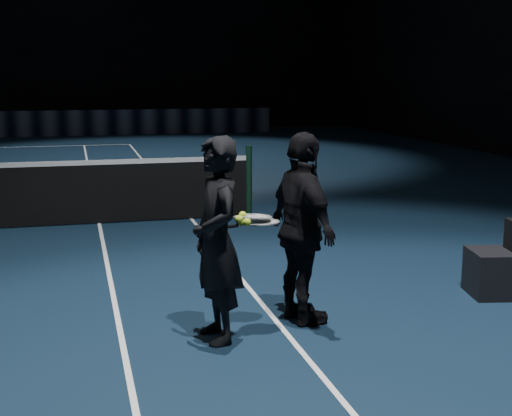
{
  "coord_description": "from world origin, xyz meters",
  "views": [
    {
      "loc": [
        3.79,
        -10.59,
        2.21
      ],
      "look_at": [
        5.26,
        -4.9,
        1.09
      ],
      "focal_mm": 50.0,
      "sensor_mm": 36.0,
      "label": 1
    }
  ],
  "objects_px": {
    "player_b": "(303,229)",
    "racket_upper": "(256,217)",
    "racket_lower": "(264,222)",
    "tennis_balls": "(243,220)",
    "player_a": "(217,240)"
  },
  "relations": [
    {
      "from": "racket_lower",
      "to": "tennis_balls",
      "type": "bearing_deg",
      "value": 178.53
    },
    {
      "from": "racket_lower",
      "to": "racket_upper",
      "type": "height_order",
      "value": "racket_upper"
    },
    {
      "from": "player_b",
      "to": "tennis_balls",
      "type": "height_order",
      "value": "player_b"
    },
    {
      "from": "player_a",
      "to": "player_b",
      "type": "relative_size",
      "value": 1.0
    },
    {
      "from": "tennis_balls",
      "to": "player_a",
      "type": "bearing_deg",
      "value": -162.73
    },
    {
      "from": "racket_upper",
      "to": "player_b",
      "type": "bearing_deg",
      "value": -9.08
    },
    {
      "from": "racket_upper",
      "to": "tennis_balls",
      "type": "distance_m",
      "value": 0.15
    },
    {
      "from": "player_b",
      "to": "racket_lower",
      "type": "distance_m",
      "value": 0.41
    },
    {
      "from": "racket_upper",
      "to": "player_a",
      "type": "bearing_deg",
      "value": -178.29
    },
    {
      "from": "player_a",
      "to": "racket_lower",
      "type": "distance_m",
      "value": 0.46
    },
    {
      "from": "player_b",
      "to": "racket_upper",
      "type": "xyz_separation_m",
      "value": [
        -0.44,
        -0.09,
        0.15
      ]
    },
    {
      "from": "tennis_balls",
      "to": "player_b",
      "type": "bearing_deg",
      "value": 15.67
    },
    {
      "from": "racket_lower",
      "to": "racket_upper",
      "type": "relative_size",
      "value": 1.0
    },
    {
      "from": "player_b",
      "to": "racket_lower",
      "type": "bearing_deg",
      "value": 95.44
    },
    {
      "from": "player_b",
      "to": "racket_upper",
      "type": "distance_m",
      "value": 0.48
    }
  ]
}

